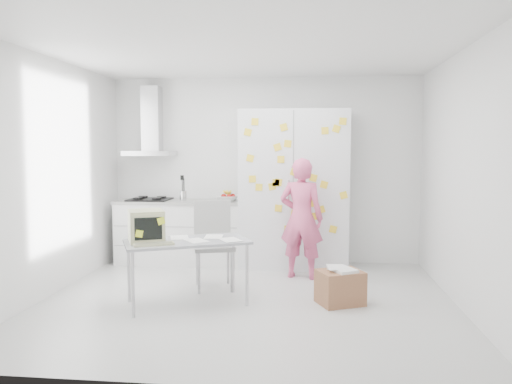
# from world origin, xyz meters

# --- Properties ---
(floor) EXTENTS (4.50, 4.00, 0.02)m
(floor) POSITION_xyz_m (0.00, 0.00, -0.01)
(floor) COLOR silver
(floor) RESTS_ON ground
(walls) EXTENTS (4.52, 4.01, 2.70)m
(walls) POSITION_xyz_m (0.00, 0.72, 1.35)
(walls) COLOR white
(walls) RESTS_ON ground
(ceiling) EXTENTS (4.50, 4.00, 0.02)m
(ceiling) POSITION_xyz_m (0.00, 0.00, 2.70)
(ceiling) COLOR white
(ceiling) RESTS_ON walls
(counter_run) EXTENTS (1.84, 0.63, 1.28)m
(counter_run) POSITION_xyz_m (-1.20, 1.70, 0.47)
(counter_run) COLOR white
(counter_run) RESTS_ON ground
(range_hood) EXTENTS (0.70, 0.48, 1.01)m
(range_hood) POSITION_xyz_m (-1.65, 1.84, 1.96)
(range_hood) COLOR silver
(range_hood) RESTS_ON walls
(tall_cabinet) EXTENTS (1.50, 0.68, 2.20)m
(tall_cabinet) POSITION_xyz_m (0.45, 1.67, 1.10)
(tall_cabinet) COLOR silver
(tall_cabinet) RESTS_ON ground
(person) EXTENTS (0.63, 0.48, 1.55)m
(person) POSITION_xyz_m (0.57, 1.06, 0.78)
(person) COLOR #E25786
(person) RESTS_ON ground
(desk) EXTENTS (1.44, 1.13, 1.03)m
(desk) POSITION_xyz_m (-0.88, -0.26, 0.78)
(desk) COLOR #9EA0A8
(desk) RESTS_ON ground
(chair) EXTENTS (0.58, 0.58, 1.04)m
(chair) POSITION_xyz_m (-0.48, 0.52, 0.59)
(chair) COLOR #A2A3A0
(chair) RESTS_ON ground
(cardboard_box) EXTENTS (0.56, 0.52, 0.40)m
(cardboard_box) POSITION_xyz_m (1.01, -0.00, 0.19)
(cardboard_box) COLOR #956140
(cardboard_box) RESTS_ON ground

